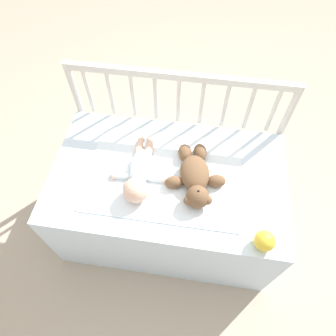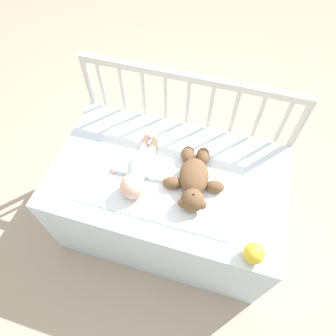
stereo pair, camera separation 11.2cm
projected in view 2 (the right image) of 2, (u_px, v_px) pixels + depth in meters
name	position (u px, v px, depth m)	size (l,w,h in m)	color
ground_plane	(168.00, 220.00, 1.97)	(12.00, 12.00, 0.00)	tan
crib_mattress	(168.00, 200.00, 1.74)	(1.19, 0.71, 0.56)	silver
crib_rail	(187.00, 113.00, 1.66)	(1.19, 0.04, 0.88)	beige
blanket	(164.00, 173.00, 1.51)	(0.77, 0.53, 0.01)	white
teddy_bear	(194.00, 179.00, 1.44)	(0.30, 0.38, 0.11)	brown
baby	(139.00, 171.00, 1.47)	(0.31, 0.42, 0.12)	white
toy_ball	(254.00, 253.00, 1.24)	(0.09, 0.09, 0.09)	yellow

